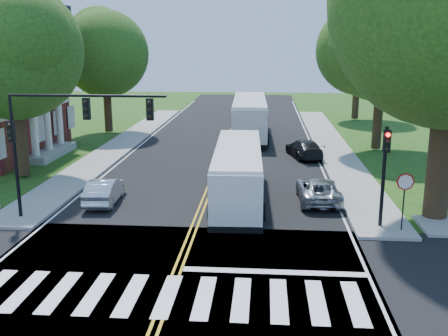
# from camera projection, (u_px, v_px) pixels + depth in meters

# --- Properties ---
(ground) EXTENTS (140.00, 140.00, 0.00)m
(ground) POSITION_uv_depth(u_px,v_px,m) (170.00, 289.00, 17.46)
(ground) COLOR #1D4611
(ground) RESTS_ON ground
(road) EXTENTS (14.00, 96.00, 0.01)m
(road) POSITION_uv_depth(u_px,v_px,m) (218.00, 165.00, 34.91)
(road) COLOR black
(road) RESTS_ON ground
(cross_road) EXTENTS (60.00, 12.00, 0.01)m
(cross_road) POSITION_uv_depth(u_px,v_px,m) (170.00, 289.00, 17.46)
(cross_road) COLOR black
(cross_road) RESTS_ON ground
(center_line) EXTENTS (0.36, 70.00, 0.01)m
(center_line) POSITION_uv_depth(u_px,v_px,m) (223.00, 153.00, 38.78)
(center_line) COLOR gold
(center_line) RESTS_ON road
(edge_line_w) EXTENTS (0.12, 70.00, 0.01)m
(edge_line_w) POSITION_uv_depth(u_px,v_px,m) (133.00, 151.00, 39.30)
(edge_line_w) COLOR silver
(edge_line_w) RESTS_ON road
(edge_line_e) EXTENTS (0.12, 70.00, 0.01)m
(edge_line_e) POSITION_uv_depth(u_px,v_px,m) (316.00, 154.00, 38.26)
(edge_line_e) COLOR silver
(edge_line_e) RESTS_ON road
(crosswalk) EXTENTS (12.60, 3.00, 0.01)m
(crosswalk) POSITION_uv_depth(u_px,v_px,m) (167.00, 296.00, 16.98)
(crosswalk) COLOR silver
(crosswalk) RESTS_ON road
(stop_bar) EXTENTS (6.60, 0.40, 0.01)m
(stop_bar) POSITION_uv_depth(u_px,v_px,m) (275.00, 272.00, 18.74)
(stop_bar) COLOR silver
(stop_bar) RESTS_ON road
(sidewalk_nw) EXTENTS (2.60, 40.00, 0.15)m
(sidewalk_nw) POSITION_uv_depth(u_px,v_px,m) (124.00, 143.00, 42.31)
(sidewalk_nw) COLOR gray
(sidewalk_nw) RESTS_ON ground
(sidewalk_ne) EXTENTS (2.60, 40.00, 0.15)m
(sidewalk_ne) POSITION_uv_depth(u_px,v_px,m) (331.00, 146.00, 41.04)
(sidewalk_ne) COLOR gray
(sidewalk_ne) RESTS_ON ground
(tree_west_near) EXTENTS (8.00, 8.00, 11.40)m
(tree_west_near) POSITION_uv_depth(u_px,v_px,m) (13.00, 51.00, 30.14)
(tree_west_near) COLOR black
(tree_west_near) RESTS_ON ground
(tree_west_far) EXTENTS (7.60, 7.60, 10.67)m
(tree_west_far) POSITION_uv_depth(u_px,v_px,m) (105.00, 54.00, 45.73)
(tree_west_far) COLOR black
(tree_west_far) RESTS_ON ground
(tree_east_mid) EXTENTS (8.40, 8.40, 11.93)m
(tree_east_mid) POSITION_uv_depth(u_px,v_px,m) (383.00, 44.00, 38.00)
(tree_east_mid) COLOR black
(tree_east_mid) RESTS_ON ground
(tree_east_far) EXTENTS (7.20, 7.20, 10.34)m
(tree_east_far) POSITION_uv_depth(u_px,v_px,m) (358.00, 53.00, 53.66)
(tree_east_far) COLOR black
(tree_east_far) RESTS_ON ground
(signal_nw) EXTENTS (7.15, 0.46, 5.66)m
(signal_nw) POSITION_uv_depth(u_px,v_px,m) (63.00, 127.00, 23.11)
(signal_nw) COLOR black
(signal_nw) RESTS_ON ground
(signal_ne) EXTENTS (0.30, 0.46, 4.40)m
(signal_ne) POSITION_uv_depth(u_px,v_px,m) (385.00, 164.00, 22.38)
(signal_ne) COLOR black
(signal_ne) RESTS_ON ground
(stop_sign) EXTENTS (0.76, 0.08, 2.53)m
(stop_sign) POSITION_uv_depth(u_px,v_px,m) (405.00, 188.00, 22.09)
(stop_sign) COLOR black
(stop_sign) RESTS_ON ground
(bus_lead) EXTENTS (2.90, 10.93, 2.81)m
(bus_lead) POSITION_uv_depth(u_px,v_px,m) (238.00, 172.00, 27.02)
(bus_lead) COLOR silver
(bus_lead) RESTS_ON road
(bus_follow) EXTENTS (3.38, 12.82, 3.30)m
(bus_follow) POSITION_uv_depth(u_px,v_px,m) (250.00, 117.00, 45.00)
(bus_follow) COLOR silver
(bus_follow) RESTS_ON road
(hatchback) EXTENTS (1.58, 3.96, 1.28)m
(hatchback) POSITION_uv_depth(u_px,v_px,m) (105.00, 191.00, 26.65)
(hatchback) COLOR silver
(hatchback) RESTS_ON road
(suv) EXTENTS (2.15, 4.47, 1.23)m
(suv) POSITION_uv_depth(u_px,v_px,m) (318.00, 190.00, 26.88)
(suv) COLOR #A3A5AA
(suv) RESTS_ON road
(dark_sedan) EXTENTS (2.76, 4.72, 1.29)m
(dark_sedan) POSITION_uv_depth(u_px,v_px,m) (304.00, 148.00, 37.20)
(dark_sedan) COLOR black
(dark_sedan) RESTS_ON road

